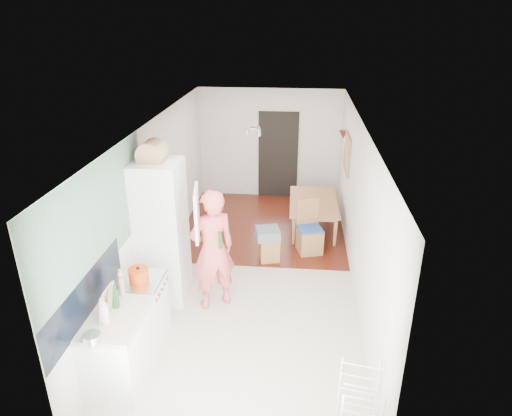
% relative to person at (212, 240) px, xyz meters
% --- Properties ---
extents(room_shell, '(3.20, 7.00, 2.50)m').
position_rel_person_xyz_m(room_shell, '(0.50, 0.93, 0.17)').
color(room_shell, beige).
rests_on(room_shell, ground).
extents(floor, '(3.20, 7.00, 0.01)m').
position_rel_person_xyz_m(floor, '(0.50, 0.93, -1.08)').
color(floor, beige).
rests_on(floor, ground).
extents(wood_floor_overlay, '(3.20, 3.30, 0.01)m').
position_rel_person_xyz_m(wood_floor_overlay, '(0.50, 2.78, -1.07)').
color(wood_floor_overlay, '#5D1810').
rests_on(wood_floor_overlay, room_shell).
extents(sage_wall_panel, '(0.02, 3.00, 1.30)m').
position_rel_person_xyz_m(sage_wall_panel, '(-1.09, -1.07, 0.77)').
color(sage_wall_panel, slate).
rests_on(sage_wall_panel, room_shell).
extents(tile_splashback, '(0.02, 1.90, 0.50)m').
position_rel_person_xyz_m(tile_splashback, '(-1.09, -1.62, 0.07)').
color(tile_splashback, black).
rests_on(tile_splashback, room_shell).
extents(doorway_recess, '(0.90, 0.04, 2.00)m').
position_rel_person_xyz_m(doorway_recess, '(0.70, 4.41, -0.08)').
color(doorway_recess, black).
rests_on(doorway_recess, room_shell).
extents(base_cabinet, '(0.60, 0.90, 0.86)m').
position_rel_person_xyz_m(base_cabinet, '(-0.80, -1.62, -0.65)').
color(base_cabinet, white).
rests_on(base_cabinet, room_shell).
extents(worktop, '(0.62, 0.92, 0.06)m').
position_rel_person_xyz_m(worktop, '(-0.80, -1.62, -0.19)').
color(worktop, beige).
rests_on(worktop, room_shell).
extents(range_cooker, '(0.60, 0.60, 0.88)m').
position_rel_person_xyz_m(range_cooker, '(-0.80, -0.87, -0.64)').
color(range_cooker, white).
rests_on(range_cooker, room_shell).
extents(cooker_top, '(0.60, 0.60, 0.04)m').
position_rel_person_xyz_m(cooker_top, '(-0.80, -0.87, -0.18)').
color(cooker_top, silver).
rests_on(cooker_top, room_shell).
extents(fridge_housing, '(0.66, 0.66, 2.15)m').
position_rel_person_xyz_m(fridge_housing, '(-0.77, 0.15, -0.00)').
color(fridge_housing, white).
rests_on(fridge_housing, room_shell).
extents(fridge_door, '(0.14, 0.56, 0.70)m').
position_rel_person_xyz_m(fridge_door, '(-0.16, -0.15, 0.47)').
color(fridge_door, white).
rests_on(fridge_door, room_shell).
extents(fridge_interior, '(0.02, 0.52, 0.66)m').
position_rel_person_xyz_m(fridge_interior, '(-0.46, 0.15, 0.47)').
color(fridge_interior, white).
rests_on(fridge_interior, room_shell).
extents(pinboard, '(0.03, 0.90, 0.70)m').
position_rel_person_xyz_m(pinboard, '(2.08, 2.83, 0.47)').
color(pinboard, tan).
rests_on(pinboard, room_shell).
extents(pinboard_frame, '(0.00, 0.94, 0.74)m').
position_rel_person_xyz_m(pinboard_frame, '(2.06, 2.83, 0.47)').
color(pinboard_frame, '#AC693C').
rests_on(pinboard_frame, room_shell).
extents(wall_sconce, '(0.18, 0.18, 0.16)m').
position_rel_person_xyz_m(wall_sconce, '(2.04, 3.48, 0.67)').
color(wall_sconce, maroon).
rests_on(wall_sconce, room_shell).
extents(person, '(0.94, 0.85, 2.15)m').
position_rel_person_xyz_m(person, '(0.00, 0.00, 0.00)').
color(person, '#E95A5A').
rests_on(person, floor).
extents(dining_table, '(0.81, 1.43, 0.50)m').
position_rel_person_xyz_m(dining_table, '(1.53, 2.74, -0.83)').
color(dining_table, '#AC693C').
rests_on(dining_table, floor).
extents(dining_chair, '(0.50, 0.50, 0.97)m').
position_rel_person_xyz_m(dining_chair, '(1.42, 1.74, -0.59)').
color(dining_chair, '#AC693C').
rests_on(dining_chair, floor).
extents(stool, '(0.39, 0.39, 0.43)m').
position_rel_person_xyz_m(stool, '(0.71, 1.39, -0.86)').
color(stool, '#AC693C').
rests_on(stool, floor).
extents(grey_drape, '(0.47, 0.47, 0.18)m').
position_rel_person_xyz_m(grey_drape, '(0.69, 1.39, -0.56)').
color(grey_drape, slate).
rests_on(grey_drape, stool).
extents(drying_rack, '(0.46, 0.43, 0.79)m').
position_rel_person_xyz_m(drying_rack, '(1.87, -2.11, -0.68)').
color(drying_rack, white).
rests_on(drying_rack, floor).
extents(bread_bin, '(0.42, 0.40, 0.20)m').
position_rel_person_xyz_m(bread_bin, '(-0.82, 0.20, 1.17)').
color(bread_bin, tan).
rests_on(bread_bin, fridge_housing).
extents(red_casserole, '(0.29, 0.29, 0.15)m').
position_rel_person_xyz_m(red_casserole, '(-0.78, -0.85, -0.08)').
color(red_casserole, red).
rests_on(red_casserole, cooker_top).
extents(steel_pan, '(0.21, 0.21, 0.09)m').
position_rel_person_xyz_m(steel_pan, '(-0.86, -2.05, -0.11)').
color(steel_pan, silver).
rests_on(steel_pan, worktop).
extents(held_bottle, '(0.05, 0.05, 0.24)m').
position_rel_person_xyz_m(held_bottle, '(0.15, -0.19, 0.10)').
color(held_bottle, '#18421F').
rests_on(held_bottle, person).
extents(bottle_a, '(0.08, 0.08, 0.28)m').
position_rel_person_xyz_m(bottle_a, '(-0.85, -1.46, -0.01)').
color(bottle_a, '#18421F').
rests_on(bottle_a, worktop).
extents(bottle_b, '(0.07, 0.07, 0.25)m').
position_rel_person_xyz_m(bottle_b, '(-0.83, -1.46, -0.03)').
color(bottle_b, '#18421F').
rests_on(bottle_b, worktop).
extents(bottle_c, '(0.11, 0.11, 0.22)m').
position_rel_person_xyz_m(bottle_c, '(-0.85, -1.73, -0.05)').
color(bottle_c, silver).
rests_on(bottle_c, worktop).
extents(pepper_mill_front, '(0.06, 0.06, 0.22)m').
position_rel_person_xyz_m(pepper_mill_front, '(-0.91, -1.09, -0.05)').
color(pepper_mill_front, tan).
rests_on(pepper_mill_front, worktop).
extents(pepper_mill_back, '(0.07, 0.07, 0.24)m').
position_rel_person_xyz_m(pepper_mill_back, '(-0.87, -1.20, -0.04)').
color(pepper_mill_back, tan).
rests_on(pepper_mill_back, worktop).
extents(chopping_boards, '(0.09, 0.27, 0.36)m').
position_rel_person_xyz_m(chopping_boards, '(-0.87, -1.62, 0.02)').
color(chopping_boards, tan).
rests_on(chopping_boards, worktop).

